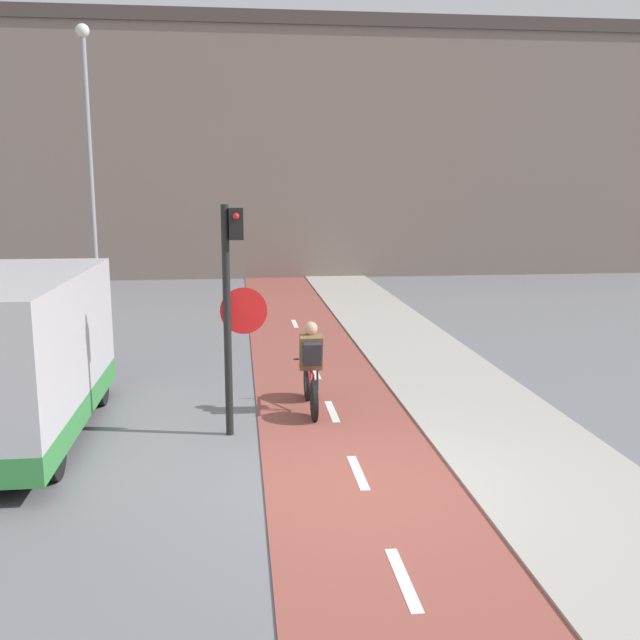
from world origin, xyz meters
name	(u,v)px	position (x,y,z in m)	size (l,w,h in m)	color
ground_plane	(365,490)	(0.00, 0.00, 0.00)	(120.00, 120.00, 0.00)	slate
bike_lane	(365,489)	(0.00, 0.00, 0.01)	(2.39, 60.00, 0.02)	brown
sidewalk_strip	(557,479)	(2.40, 0.00, 0.03)	(2.40, 60.00, 0.05)	#A8A399
building_row_background	(271,151)	(0.00, 22.75, 5.03)	(60.00, 5.20, 10.04)	slate
traffic_light_pole	(232,296)	(-1.54, 2.16, 2.06)	(0.67, 0.25, 3.33)	black
street_lamp_far	(89,145)	(-5.38, 12.46, 4.67)	(0.36, 0.36, 7.78)	gray
cyclist_near	(311,369)	(-0.33, 3.13, 0.71)	(0.46, 1.74, 1.47)	black
van	(5,360)	(-4.74, 2.32, 1.16)	(2.18, 4.77, 2.36)	#B7B7BC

